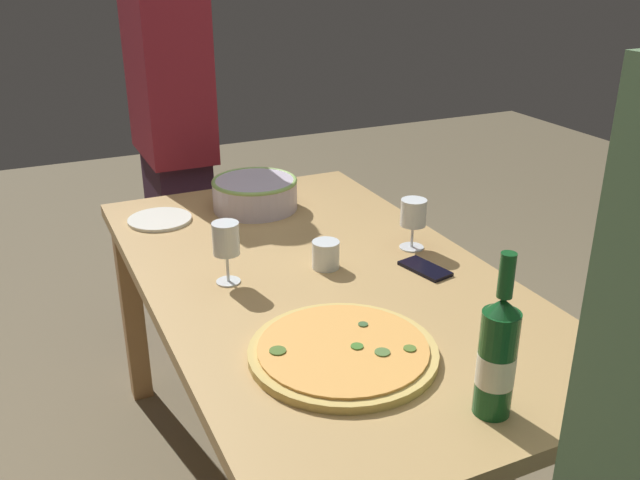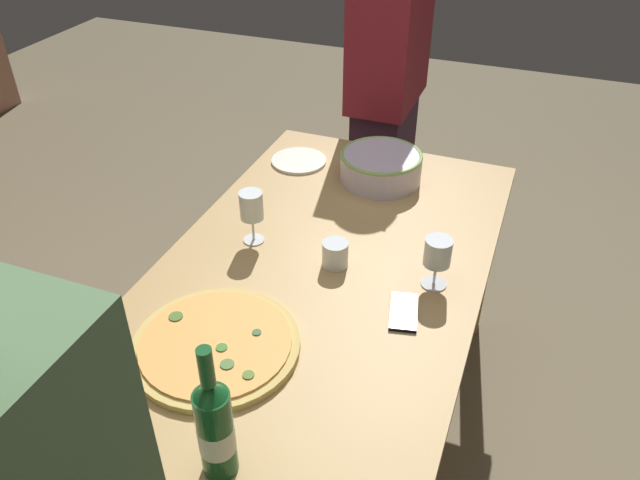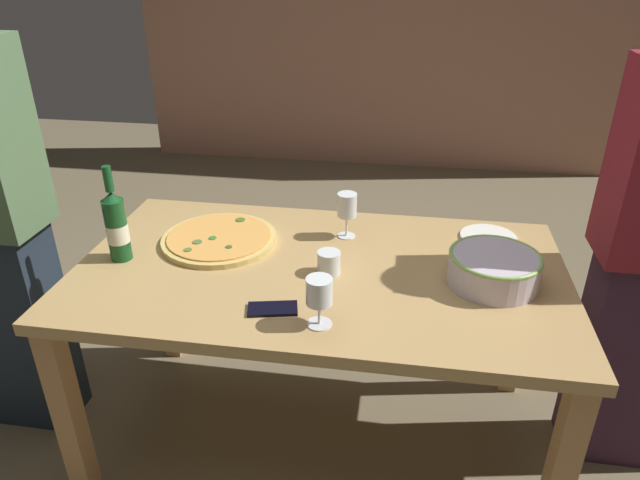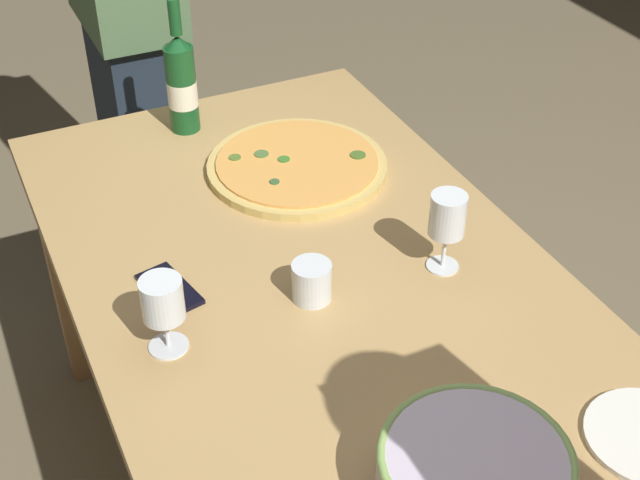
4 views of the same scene
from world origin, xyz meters
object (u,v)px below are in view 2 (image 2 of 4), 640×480
person_host (387,96)px  cell_phone (404,312)px  wine_bottle (215,428)px  wine_glass_by_bottle (437,255)px  dining_table (320,294)px  pizza (216,345)px  wine_glass_near_pizza (252,208)px  side_plate (299,161)px  cup_amber (335,254)px  serving_bowl (381,166)px

person_host → cell_phone: bearing=11.9°
wine_bottle → cell_phone: wine_bottle is taller
wine_glass_by_bottle → dining_table: bearing=98.6°
pizza → wine_glass_near_pizza: bearing=14.4°
side_plate → wine_bottle: bearing=-164.4°
cell_phone → cup_amber: bearing=138.8°
wine_glass_by_bottle → person_host: 1.13m
dining_table → pizza: size_ratio=3.92×
pizza → cup_amber: size_ratio=5.34×
wine_glass_near_pizza → cell_phone: size_ratio=1.16×
serving_bowl → cell_phone: bearing=-158.5°
pizza → side_plate: 0.97m
cup_amber → side_plate: size_ratio=0.38×
wine_bottle → wine_glass_by_bottle: wine_bottle is taller
dining_table → cell_phone: cell_phone is taller
dining_table → side_plate: (0.57, 0.30, 0.10)m
wine_glass_by_bottle → wine_glass_near_pizza: bearing=88.8°
serving_bowl → side_plate: (0.02, 0.32, -0.05)m
side_plate → person_host: person_host is taller
pizza → wine_bottle: size_ratio=1.24×
wine_glass_by_bottle → cup_amber: size_ratio=1.94×
dining_table → wine_bottle: 0.71m
side_plate → wine_glass_by_bottle: bearing=-130.1°
wine_bottle → cell_phone: size_ratio=2.28×
wine_bottle → wine_glass_near_pizza: wine_bottle is taller
cell_phone → person_host: person_host is taller
pizza → serving_bowl: size_ratio=1.45×
dining_table → person_host: 1.11m
wine_bottle → person_host: (1.76, 0.17, -0.04)m
wine_bottle → wine_glass_near_pizza: size_ratio=1.97×
wine_glass_near_pizza → cell_phone: bearing=-107.1°
wine_glass_by_bottle → side_plate: size_ratio=0.74×
serving_bowl → cell_phone: (-0.64, -0.25, -0.05)m
pizza → side_plate: (0.95, 0.18, -0.01)m
serving_bowl → person_host: bearing=14.1°
wine_bottle → wine_glass_by_bottle: bearing=-20.6°
serving_bowl → wine_bottle: 1.22m
wine_glass_near_pizza → cell_phone: 0.54m
pizza → wine_glass_near_pizza: wine_glass_near_pizza is taller
dining_table → wine_glass_by_bottle: wine_glass_by_bottle is taller
pizza → person_host: person_host is taller
wine_glass_near_pizza → pizza: bearing=-165.6°
pizza → wine_glass_near_pizza: size_ratio=2.45×
person_host → pizza: bearing=-6.4°
cell_phone → person_host: 1.25m
dining_table → cup_amber: 0.14m
serving_bowl → wine_bottle: bearing=-178.6°
dining_table → person_host: bearing=6.3°
wine_glass_near_pizza → cup_amber: bearing=-95.4°
side_plate → serving_bowl: bearing=-93.9°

